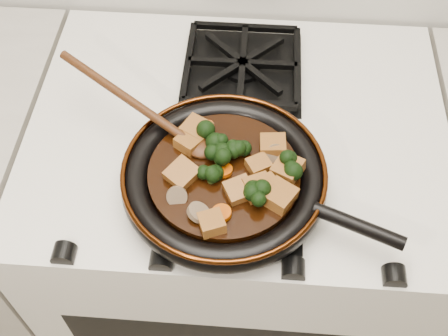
{
  "coord_description": "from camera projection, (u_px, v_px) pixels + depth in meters",
  "views": [
    {
      "loc": [
        0.02,
        1.03,
        1.68
      ],
      "look_at": [
        -0.01,
        1.54,
        0.97
      ],
      "focal_mm": 45.0,
      "sensor_mm": 36.0,
      "label": 1
    }
  ],
  "objects": [
    {
      "name": "stove",
      "position": [
        234.0,
        245.0,
        1.38
      ],
      "size": [
        0.76,
        0.6,
        0.9
      ],
      "primitive_type": "cube",
      "color": "white",
      "rests_on": "ground"
    },
    {
      "name": "tofu_cube_0",
      "position": [
        258.0,
        188.0,
        0.85
      ],
      "size": [
        0.06,
        0.06,
        0.03
      ],
      "primitive_type": "cube",
      "rotation": [
        0.11,
        -0.1,
        2.08
      ],
      "color": "#905821",
      "rests_on": "braising_sauce"
    },
    {
      "name": "carrot_coin_1",
      "position": [
        205.0,
        127.0,
        0.93
      ],
      "size": [
        0.03,
        0.03,
        0.02
      ],
      "primitive_type": "cylinder",
      "rotation": [
        -0.18,
        -0.34,
        0.0
      ],
      "color": "#BD4705",
      "rests_on": "braising_sauce"
    },
    {
      "name": "tofu_cube_3",
      "position": [
        197.0,
        130.0,
        0.92
      ],
      "size": [
        0.06,
        0.06,
        0.02
      ],
      "primitive_type": "cube",
      "rotation": [
        0.01,
        -0.05,
        1.06
      ],
      "color": "#905821",
      "rests_on": "braising_sauce"
    },
    {
      "name": "tofu_cube_7",
      "position": [
        258.0,
        165.0,
        0.88
      ],
      "size": [
        0.05,
        0.04,
        0.02
      ],
      "primitive_type": "cube",
      "rotation": [
        0.03,
        0.02,
        0.55
      ],
      "color": "#905821",
      "rests_on": "braising_sauce"
    },
    {
      "name": "carrot_coin_0",
      "position": [
        203.0,
        147.0,
        0.91
      ],
      "size": [
        0.03,
        0.03,
        0.01
      ],
      "primitive_type": "cylinder",
      "rotation": [
        -0.12,
        0.06,
        0.0
      ],
      "color": "#BD4705",
      "rests_on": "braising_sauce"
    },
    {
      "name": "carrot_coin_3",
      "position": [
        223.0,
        170.0,
        0.88
      ],
      "size": [
        0.03,
        0.03,
        0.01
      ],
      "primitive_type": "cylinder",
      "rotation": [
        -0.14,
        -0.0,
        0.0
      ],
      "color": "#BD4705",
      "rests_on": "braising_sauce"
    },
    {
      "name": "broccoli_floret_4",
      "position": [
        287.0,
        167.0,
        0.87
      ],
      "size": [
        0.08,
        0.09,
        0.07
      ],
      "primitive_type": null,
      "rotation": [
        -0.12,
        0.19,
        1.03
      ],
      "color": "black",
      "rests_on": "braising_sauce"
    },
    {
      "name": "burner_grate_front",
      "position": [
        233.0,
        186.0,
        0.92
      ],
      "size": [
        0.23,
        0.23,
        0.03
      ],
      "primitive_type": null,
      "color": "black",
      "rests_on": "stove"
    },
    {
      "name": "tofu_cube_10",
      "position": [
        212.0,
        223.0,
        0.82
      ],
      "size": [
        0.05,
        0.05,
        0.03
      ],
      "primitive_type": "cube",
      "rotation": [
        -0.02,
        0.12,
        1.94
      ],
      "color": "#905821",
      "rests_on": "braising_sauce"
    },
    {
      "name": "tofu_cube_6",
      "position": [
        279.0,
        196.0,
        0.84
      ],
      "size": [
        0.06,
        0.06,
        0.03
      ],
      "primitive_type": "cube",
      "rotation": [
        0.09,
        -0.03,
        2.59
      ],
      "color": "#905821",
      "rests_on": "braising_sauce"
    },
    {
      "name": "wooden_spoon",
      "position": [
        155.0,
        118.0,
        0.92
      ],
      "size": [
        0.17,
        0.11,
        0.29
      ],
      "rotation": [
        0.0,
        0.0,
        2.62
      ],
      "color": "#45230E",
      "rests_on": "braising_sauce"
    },
    {
      "name": "mushroom_slice_0",
      "position": [
        275.0,
        155.0,
        0.89
      ],
      "size": [
        0.04,
        0.04,
        0.03
      ],
      "primitive_type": "cylinder",
      "rotation": [
        0.85,
        0.0,
        0.29
      ],
      "color": "brown",
      "rests_on": "braising_sauce"
    },
    {
      "name": "broccoli_floret_3",
      "position": [
        256.0,
        197.0,
        0.84
      ],
      "size": [
        0.09,
        0.09,
        0.07
      ],
      "primitive_type": null,
      "rotation": [
        0.25,
        -0.03,
        2.11
      ],
      "color": "black",
      "rests_on": "braising_sauce"
    },
    {
      "name": "broccoli_floret_5",
      "position": [
        220.0,
        159.0,
        0.88
      ],
      "size": [
        0.09,
        0.09,
        0.07
      ],
      "primitive_type": null,
      "rotation": [
        -0.21,
        -0.0,
        2.26
      ],
      "color": "black",
      "rests_on": "braising_sauce"
    },
    {
      "name": "tofu_cube_1",
      "position": [
        273.0,
        146.0,
        0.9
      ],
      "size": [
        0.04,
        0.04,
        0.03
      ],
      "primitive_type": "cube",
      "rotation": [
        -0.05,
        0.11,
        1.61
      ],
      "color": "#905821",
      "rests_on": "braising_sauce"
    },
    {
      "name": "broccoli_floret_2",
      "position": [
        211.0,
        179.0,
        0.86
      ],
      "size": [
        0.06,
        0.07,
        0.06
      ],
      "primitive_type": null,
      "rotation": [
        0.13,
        0.06,
        0.13
      ],
      "color": "black",
      "rests_on": "braising_sauce"
    },
    {
      "name": "burner_grate_back",
      "position": [
        242.0,
        66.0,
        1.09
      ],
      "size": [
        0.23,
        0.23,
        0.03
      ],
      "primitive_type": null,
      "color": "black",
      "rests_on": "stove"
    },
    {
      "name": "mushroom_slice_1",
      "position": [
        177.0,
        196.0,
        0.85
      ],
      "size": [
        0.04,
        0.03,
        0.03
      ],
      "primitive_type": "cylinder",
      "rotation": [
        0.9,
        0.0,
        0.16
      ],
      "color": "brown",
      "rests_on": "braising_sauce"
    },
    {
      "name": "tofu_cube_5",
      "position": [
        182.0,
        174.0,
        0.87
      ],
      "size": [
        0.06,
        0.06,
        0.03
      ],
      "primitive_type": "cube",
      "rotation": [
        -0.11,
        -0.08,
        2.5
      ],
      "color": "#905821",
      "rests_on": "braising_sauce"
    },
    {
      "name": "broccoli_floret_0",
      "position": [
        214.0,
        139.0,
        0.91
      ],
      "size": [
        0.09,
        0.1,
        0.07
      ],
      "primitive_type": null,
      "rotation": [
        0.17,
        0.23,
        2.3
      ],
      "color": "black",
      "rests_on": "braising_sauce"
    },
    {
      "name": "tofu_cube_4",
      "position": [
        189.0,
        142.0,
        0.91
      ],
      "size": [
        0.05,
        0.05,
        0.03
      ],
      "primitive_type": "cube",
      "rotation": [
        0.1,
        0.03,
        2.55
      ],
      "color": "#905821",
      "rests_on": "braising_sauce"
    },
    {
      "name": "carrot_coin_2",
      "position": [
        221.0,
        213.0,
        0.83
      ],
      "size": [
        0.03,
        0.03,
        0.01
      ],
      "primitive_type": "cylinder",
      "rotation": [
        -0.03,
        -0.13,
        0.0
      ],
      "color": "#BD4705",
      "rests_on": "braising_sauce"
    },
    {
      "name": "tofu_cube_9",
      "position": [
        239.0,
        191.0,
        0.85
      ],
      "size": [
        0.05,
        0.05,
        0.03
      ],
      "primitive_type": "cube",
      "rotation": [
        -0.06,
        -0.06,
        2.05
      ],
      "color": "#905821",
      "rests_on": "braising_sauce"
    },
    {
      "name": "mushroom_slice_2",
      "position": [
        199.0,
        212.0,
        0.83
      ],
      "size": [
        0.04,
        0.05,
        0.02
      ],
      "primitive_type": "cylinder",
      "rotation": [
        0.5,
        0.0,
        1.9
      ],
      "color": "brown",
      "rests_on": "braising_sauce"
    },
    {
      "name": "tofu_cube_2",
      "position": [
        266.0,
        187.0,
        0.86
      ],
      "size": [
        0.05,
        0.05,
        0.02
      ],
      "primitive_type": "cube",
      "rotation": [
        -0.04,
        0.03,
        0.61
      ],
      "color": "#905821",
      "rests_on": "braising_sauce"
    },
    {
      "name": "broccoli_floret_1",
      "position": [
        241.0,
        148.0,
        0.9
      ],
      "size": [
        0.08,
        0.09,
        0.07
      ],
      "primitive_type": null,
      "rotation": [
        0.17,
        0.13,
        2.3
      ],
      "color": "black",
      "rests_on": "braising_sauce"
    },
    {
      "name": "braising_sauce",
      "position": [
        224.0,
        176.0,
        0.89
      ],
      "size": [
        0.24,
        0.24,
        0.02
      ],
      "primitive_type": "cylinder",
      "color": "black",
      "rests_on": "skillet"
    },
    {
      "name": "skillet",
      "position": [
        225.0,
        178.0,
        0.89
      ],
      "size": [
        0.44,
        0.33,
        0.05
      ],
      "rotation": [
        0.0,
        0.0,
        -0.38
      ],
      "color": "black",
      "rests_on": "burner_grate_front"
    },
    {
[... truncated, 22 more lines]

